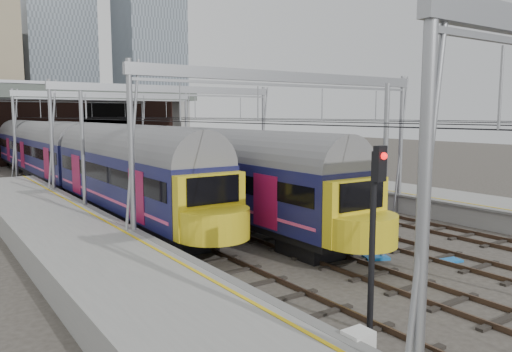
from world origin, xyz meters
TOP-DOWN VIEW (x-y plane):
  - ground at (0.00, 0.00)m, footprint 160.00×160.00m
  - platform_left at (-10.18, 2.50)m, footprint 4.32×55.00m
  - tracks at (0.00, 15.00)m, footprint 14.40×80.00m
  - overhead_line at (0.00, 21.49)m, footprint 16.80×80.00m
  - retaining_wall at (1.40, 51.93)m, footprint 28.00×2.75m
  - overbridge at (0.00, 46.00)m, footprint 28.00×3.00m
  - city_skyline at (2.73, 70.48)m, footprint 37.50×27.50m
  - train_main at (-2.00, 35.84)m, footprint 2.99×69.01m
  - train_second at (-6.00, 40.83)m, footprint 3.08×71.19m
  - signal_near_left at (-5.70, -2.67)m, footprint 0.37×0.47m
  - equip_cover_a at (1.87, 0.11)m, footprint 0.87×0.69m
  - equip_cover_b at (-0.28, 2.07)m, footprint 1.15×1.01m

SIDE VIEW (x-z plane):
  - ground at x=0.00m, z-range 0.00..0.00m
  - tracks at x=0.00m, z-range -0.09..0.13m
  - equip_cover_a at x=1.87m, z-range 0.00..0.09m
  - equip_cover_b at x=-0.28m, z-range 0.00..0.11m
  - platform_left at x=-10.18m, z-range -0.01..1.11m
  - train_main at x=-2.00m, z-range 0.06..5.14m
  - train_second at x=-6.00m, z-range 0.06..5.26m
  - signal_near_left at x=-5.70m, z-range 0.64..5.66m
  - retaining_wall at x=1.40m, z-range -0.17..8.83m
  - overhead_line at x=0.00m, z-range 2.57..10.57m
  - overbridge at x=0.00m, z-range 2.64..11.89m
  - city_skyline at x=2.73m, z-range -12.91..47.09m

